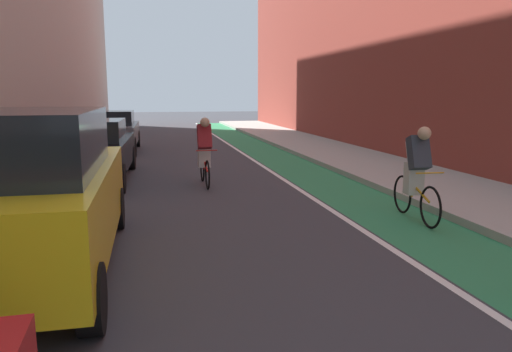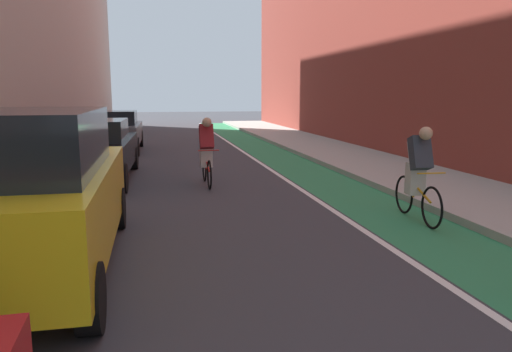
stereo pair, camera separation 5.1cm
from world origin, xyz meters
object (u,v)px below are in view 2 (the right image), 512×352
Objects in this scene: cyclist_trailing at (418,172)px; parked_sedan_gray at (113,131)px; parked_sedan_black at (93,150)px; parked_suv_yellow_cab at (27,191)px; cyclist_far at (206,150)px.

parked_sedan_gray is at bearing 117.34° from cyclist_trailing.
cyclist_trailing is at bearing -41.11° from parked_sedan_black.
parked_suv_yellow_cab is at bearing -89.98° from parked_sedan_black.
parked_sedan_black is 2.93m from cyclist_far.
cyclist_far reaches higher than parked_sedan_black.
parked_suv_yellow_cab is 12.72m from parked_sedan_gray.
cyclist_far is (-3.19, 3.99, -0.00)m from cyclist_trailing.
parked_suv_yellow_cab is at bearing -116.79° from cyclist_far.
parked_suv_yellow_cab is 2.69× the size of cyclist_trailing.
cyclist_far reaches higher than parked_sedan_gray.
cyclist_trailing reaches higher than parked_sedan_gray.
parked_suv_yellow_cab is 2.72× the size of cyclist_far.
parked_sedan_black is at bearing -90.01° from parked_sedan_gray.
cyclist_trailing is (5.88, 1.34, -0.17)m from parked_suv_yellow_cab.
parked_suv_yellow_cab reaches higher than cyclist_trailing.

